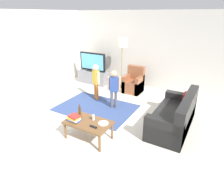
# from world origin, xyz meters

# --- Properties ---
(ground) EXTENTS (7.80, 7.80, 0.00)m
(ground) POSITION_xyz_m (0.00, 0.00, 0.00)
(ground) COLOR beige
(wall_back) EXTENTS (6.00, 0.12, 2.70)m
(wall_back) POSITION_xyz_m (0.00, 3.00, 1.35)
(wall_back) COLOR silver
(wall_back) RESTS_ON ground
(wall_left) EXTENTS (0.12, 6.00, 2.70)m
(wall_left) POSITION_xyz_m (-3.00, 0.00, 1.35)
(wall_left) COLOR silver
(wall_left) RESTS_ON ground
(area_rug) EXTENTS (2.20, 1.60, 0.01)m
(area_rug) POSITION_xyz_m (-0.51, 0.53, 0.00)
(area_rug) COLOR #33477A
(area_rug) RESTS_ON ground
(tv_stand) EXTENTS (1.20, 0.44, 0.50)m
(tv_stand) POSITION_xyz_m (-1.82, 2.30, 0.24)
(tv_stand) COLOR slate
(tv_stand) RESTS_ON ground
(tv) EXTENTS (1.10, 0.28, 0.71)m
(tv) POSITION_xyz_m (-1.82, 2.28, 0.85)
(tv) COLOR black
(tv) RESTS_ON tv_stand
(couch) EXTENTS (0.80, 1.80, 0.86)m
(couch) POSITION_xyz_m (1.76, 0.60, 0.29)
(couch) COLOR black
(couch) RESTS_ON ground
(armchair) EXTENTS (0.60, 0.60, 0.90)m
(armchair) POSITION_xyz_m (-0.07, 2.26, 0.30)
(armchair) COLOR brown
(armchair) RESTS_ON ground
(floor_lamp) EXTENTS (0.36, 0.36, 1.78)m
(floor_lamp) POSITION_xyz_m (-0.66, 2.45, 1.54)
(floor_lamp) COLOR #262626
(floor_lamp) RESTS_ON ground
(child_near_tv) EXTENTS (0.34, 0.23, 1.13)m
(child_near_tv) POSITION_xyz_m (-0.85, 1.07, 0.68)
(child_near_tv) COLOR orange
(child_near_tv) RESTS_ON ground
(child_center) EXTENTS (0.33, 0.24, 1.12)m
(child_center) POSITION_xyz_m (-0.07, 0.82, 0.67)
(child_center) COLOR #4C4C59
(child_center) RESTS_ON ground
(coffee_table) EXTENTS (1.00, 0.60, 0.42)m
(coffee_table) POSITION_xyz_m (0.21, -0.79, 0.37)
(coffee_table) COLOR brown
(coffee_table) RESTS_ON ground
(book_stack) EXTENTS (0.29, 0.22, 0.13)m
(book_stack) POSITION_xyz_m (-0.07, -0.91, 0.49)
(book_stack) COLOR #334CA5
(book_stack) RESTS_ON coffee_table
(bottle) EXTENTS (0.06, 0.06, 0.30)m
(bottle) POSITION_xyz_m (-0.09, -0.69, 0.54)
(bottle) COLOR #4C3319
(bottle) RESTS_ON coffee_table
(tv_remote) EXTENTS (0.17, 0.06, 0.02)m
(tv_remote) POSITION_xyz_m (0.43, -0.91, 0.43)
(tv_remote) COLOR black
(tv_remote) RESTS_ON coffee_table
(soda_can) EXTENTS (0.07, 0.07, 0.12)m
(soda_can) POSITION_xyz_m (0.26, -0.67, 0.48)
(soda_can) COLOR silver
(soda_can) RESTS_ON coffee_table
(plate) EXTENTS (0.22, 0.22, 0.02)m
(plate) POSITION_xyz_m (0.53, -0.69, 0.43)
(plate) COLOR white
(plate) RESTS_ON coffee_table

